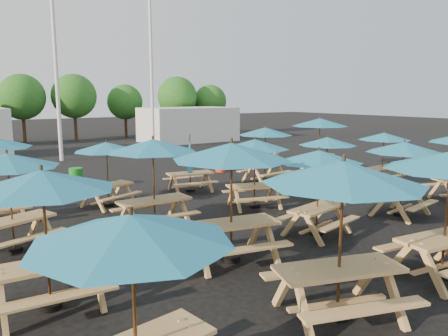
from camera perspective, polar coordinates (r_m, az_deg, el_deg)
ground at (r=13.74m, az=3.63°, el=-5.37°), size 120.00×120.00×0.00m
picnic_unit_0 at (r=4.79m, az=-11.95°, el=-9.04°), size 2.51×2.51×2.30m
picnic_unit_1 at (r=7.52m, az=-22.61°, el=-2.33°), size 2.49×2.49×2.37m
picnic_unit_2 at (r=10.72m, az=-26.41°, el=0.32°), size 2.81×2.81×2.28m
picnic_unit_4 at (r=6.86m, az=15.29°, el=-1.59°), size 3.18×3.18×2.56m
picnic_unit_5 at (r=9.01m, az=0.98°, el=1.40°), size 3.00×3.00×2.57m
picnic_unit_6 at (r=11.46m, az=-9.26°, el=2.33°), size 2.40×2.40×2.42m
picnic_unit_7 at (r=14.24m, az=-15.10°, el=2.29°), size 2.60×2.60×2.08m
picnic_unit_9 at (r=11.08m, az=12.30°, el=0.96°), size 2.52×2.52×2.19m
picnic_unit_10 at (r=13.61m, az=4.06°, el=2.68°), size 2.70×2.70×2.19m
picnic_unit_11 at (r=16.07m, az=-4.45°, el=-0.02°), size 1.90×1.73×2.13m
picnic_unit_13 at (r=13.63m, az=22.46°, el=2.07°), size 2.45×2.45×2.21m
picnic_unit_14 at (r=15.83m, az=13.35°, el=3.06°), size 2.09×2.09×2.08m
picnic_unit_15 at (r=17.78m, az=5.42°, el=4.44°), size 2.43×2.43×2.26m
picnic_unit_18 at (r=18.46m, az=20.17°, el=3.59°), size 2.08×2.08×2.07m
picnic_unit_19 at (r=19.98m, az=12.40°, el=5.51°), size 3.16×3.16×2.54m
waste_bin_0 at (r=17.40m, az=-18.74°, el=-1.33°), size 0.51×0.51×0.81m
waste_bin_1 at (r=20.29m, az=-0.42°, el=0.65°), size 0.51×0.51×0.81m
waste_bin_2 at (r=21.78m, az=4.21°, el=1.23°), size 0.51×0.51×0.81m
waste_bin_3 at (r=22.77m, az=6.85°, el=1.55°), size 0.51×0.51×0.81m
waste_bin_4 at (r=22.81m, az=5.99°, el=1.58°), size 0.51×0.51×0.81m
mast_0 at (r=25.26m, az=-21.23°, el=14.48°), size 0.20×0.20×12.00m
mast_1 at (r=29.40m, az=-9.51°, el=14.18°), size 0.20×0.20×12.00m
event_tent_1 at (r=34.14m, az=-4.68°, el=5.70°), size 7.00×4.00×2.60m
tree_3 at (r=35.65m, az=-24.90°, el=8.41°), size 3.36×3.36×5.09m
tree_4 at (r=36.06m, az=-19.00°, el=8.86°), size 3.41×3.41×5.17m
tree_5 at (r=37.91m, az=-12.81°, el=8.40°), size 2.94×2.94×4.45m
tree_6 at (r=38.06m, az=-6.14°, el=9.26°), size 3.38×3.38×5.13m
tree_7 at (r=39.86m, az=-1.84°, el=8.69°), size 2.95×2.95×4.48m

